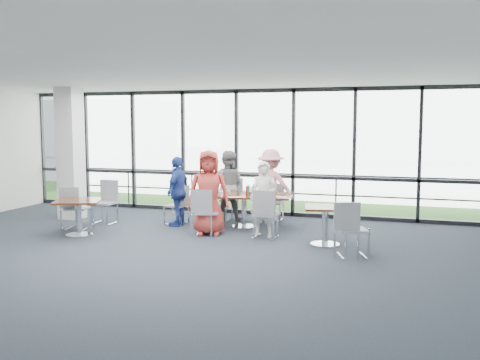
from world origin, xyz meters
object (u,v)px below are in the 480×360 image
(side_table_left, at_px, (78,205))
(chair_main_nr, at_px, (266,214))
(diner_far_left, at_px, (227,185))
(chair_main_nl, at_px, (208,213))
(chair_main_fl, at_px, (229,199))
(chair_spare_r, at_px, (352,230))
(diner_near_right, at_px, (264,199))
(main_table, at_px, (244,199))
(chair_main_fr, at_px, (275,203))
(chair_spare_lb, at_px, (104,203))
(chair_main_end, at_px, (176,206))
(diner_far_right, at_px, (271,185))
(chair_spare_la, at_px, (77,208))
(side_table_right, at_px, (325,213))
(structural_column, at_px, (71,154))
(diner_end, at_px, (178,191))
(diner_near_left, at_px, (209,193))

(side_table_left, relative_size, chair_main_nr, 1.20)
(diner_far_left, relative_size, chair_main_nl, 1.77)
(chair_main_fl, xyz_separation_m, chair_spare_r, (3.33, -2.99, 0.01))
(diner_near_right, distance_m, chair_main_nl, 1.22)
(main_table, bearing_deg, chair_main_fr, 60.65)
(side_table_left, relative_size, chair_spare_lb, 1.20)
(chair_main_nl, relative_size, chair_main_fr, 1.12)
(chair_main_fl, height_order, chair_spare_lb, chair_spare_lb)
(chair_spare_lb, bearing_deg, diner_near_right, 175.18)
(chair_main_end, height_order, chair_spare_r, chair_spare_r)
(main_table, relative_size, chair_main_end, 2.58)
(diner_far_right, height_order, chair_main_fl, diner_far_right)
(chair_main_fr, distance_m, chair_spare_la, 4.58)
(main_table, xyz_separation_m, chair_spare_lb, (-3.21, -0.64, -0.15))
(chair_main_nl, bearing_deg, chair_main_nr, -9.97)
(diner_far_right, relative_size, chair_spare_la, 1.84)
(side_table_right, relative_size, chair_main_nr, 0.94)
(chair_main_end, xyz_separation_m, chair_spare_lb, (-1.61, -0.48, 0.05))
(main_table, distance_m, chair_spare_lb, 3.27)
(diner_far_right, xyz_separation_m, chair_spare_lb, (-3.58, -1.57, -0.37))
(chair_main_fr, bearing_deg, side_table_right, 126.79)
(structural_column, height_order, diner_end, structural_column)
(main_table, height_order, chair_main_nr, chair_main_nr)
(side_table_left, xyz_separation_m, chair_main_end, (1.40, 1.79, -0.20))
(side_table_left, bearing_deg, chair_spare_lb, 99.35)
(chair_main_end, bearing_deg, chair_spare_r, 72.81)
(chair_main_nl, bearing_deg, diner_near_right, -5.76)
(structural_column, bearing_deg, chair_main_nr, -8.03)
(side_table_right, bearing_deg, chair_spare_r, -52.48)
(chair_main_nl, xyz_separation_m, chair_spare_lb, (-2.74, 0.41, 0.02))
(diner_near_right, relative_size, chair_main_nl, 1.65)
(diner_far_right, height_order, chair_main_nr, diner_far_right)
(chair_main_fl, bearing_deg, diner_far_right, 159.73)
(side_table_right, distance_m, chair_spare_lb, 5.27)
(diner_end, xyz_separation_m, chair_main_nr, (2.26, -0.67, -0.31))
(structural_column, relative_size, chair_spare_la, 3.41)
(side_table_right, bearing_deg, diner_far_right, 127.46)
(structural_column, distance_m, main_table, 4.48)
(diner_near_left, relative_size, diner_end, 1.12)
(chair_main_end, distance_m, chair_spare_la, 2.20)
(chair_main_nr, bearing_deg, chair_spare_lb, 179.23)
(diner_near_right, xyz_separation_m, chair_main_nr, (0.07, -0.08, -0.29))
(diner_end, height_order, chair_spare_r, diner_end)
(diner_far_left, bearing_deg, chair_spare_la, 31.44)
(diner_near_right, height_order, chair_spare_r, diner_near_right)
(structural_column, distance_m, chair_spare_la, 1.88)
(structural_column, xyz_separation_m, diner_near_right, (5.08, -0.64, -0.82))
(main_table, distance_m, chair_main_nr, 1.25)
(chair_main_fr, distance_m, chair_main_end, 2.38)
(diner_end, xyz_separation_m, chair_spare_r, (4.10, -1.71, -0.31))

